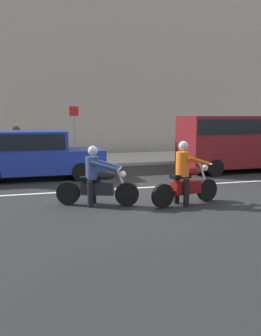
{
  "coord_description": "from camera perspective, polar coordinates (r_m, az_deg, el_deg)",
  "views": [
    {
      "loc": [
        -3.2,
        -9.99,
        2.3
      ],
      "look_at": [
        -0.49,
        -0.61,
        0.88
      ],
      "focal_mm": 39.39,
      "sensor_mm": 36.0,
      "label": 1
    }
  ],
  "objects": [
    {
      "name": "ground_plane",
      "position": [
        10.74,
        1.59,
        -4.07
      ],
      "size": [
        80.0,
        80.0,
        0.0
      ],
      "primitive_type": "plane",
      "color": "black"
    },
    {
      "name": "sidewalk_slab",
      "position": [
        18.41,
        -6.02,
        1.29
      ],
      "size": [
        40.0,
        4.4,
        0.14
      ],
      "primitive_type": "cube",
      "color": "#A8A399",
      "rests_on": "ground_plane"
    },
    {
      "name": "building_facade",
      "position": [
        21.77,
        -7.85,
        14.68
      ],
      "size": [
        40.0,
        1.4,
        9.5
      ],
      "primitive_type": "cube",
      "color": "#A89E8E",
      "rests_on": "ground_plane"
    },
    {
      "name": "lane_marking_stripe",
      "position": [
        11.61,
        0.69,
        -3.11
      ],
      "size": [
        18.0,
        0.14,
        0.01
      ],
      "primitive_type": "cube",
      "color": "silver",
      "rests_on": "ground_plane"
    },
    {
      "name": "motorcycle_with_rider_denim_blue",
      "position": [
        9.37,
        -5.25,
        -2.05
      ],
      "size": [
        2.02,
        0.98,
        1.52
      ],
      "color": "black",
      "rests_on": "ground_plane"
    },
    {
      "name": "motorcycle_with_rider_orange_stripe",
      "position": [
        9.52,
        8.5,
        -1.66
      ],
      "size": [
        2.01,
        0.79,
        1.64
      ],
      "color": "black",
      "rests_on": "ground_plane"
    },
    {
      "name": "parked_sedan_cobalt_blue",
      "position": [
        13.53,
        -14.81,
        2.02
      ],
      "size": [
        4.76,
        1.82,
        1.72
      ],
      "color": "navy",
      "rests_on": "ground_plane"
    },
    {
      "name": "parked_van_maroon",
      "position": [
        15.49,
        16.01,
        4.26
      ],
      "size": [
        4.48,
        1.96,
        2.24
      ],
      "color": "maroon",
      "rests_on": "ground_plane"
    },
    {
      "name": "street_sign_post",
      "position": [
        17.79,
        -8.7,
        6.24
      ],
      "size": [
        0.44,
        0.08,
        2.56
      ],
      "color": "gray",
      "rests_on": "sidewalk_slab"
    },
    {
      "name": "pedestrian_bystander",
      "position": [
        18.48,
        -17.19,
        4.42
      ],
      "size": [
        0.34,
        0.34,
        1.75
      ],
      "color": "black",
      "rests_on": "sidewalk_slab"
    }
  ]
}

